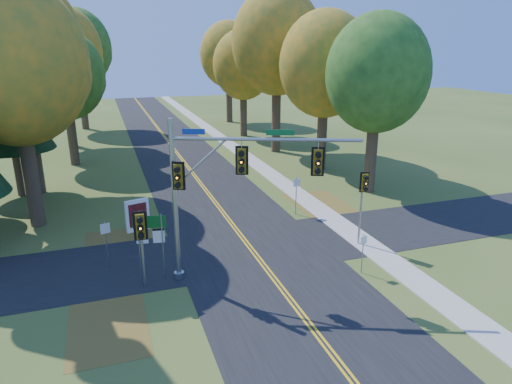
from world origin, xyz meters
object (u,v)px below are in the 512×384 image
object	(u,v)px
east_signal_pole	(363,190)
info_kiosk	(137,215)
traffic_mast	(220,181)
route_sign_cluster	(150,234)

from	to	relation	value
east_signal_pole	info_kiosk	distance (m)	12.96
traffic_mast	route_sign_cluster	bearing A→B (deg)	179.57
traffic_mast	route_sign_cluster	xyz separation A→B (m)	(-3.02, 1.26, -2.59)
east_signal_pole	route_sign_cluster	bearing A→B (deg)	-167.74
traffic_mast	route_sign_cluster	size ratio (longest dim) A/B	2.42
traffic_mast	route_sign_cluster	distance (m)	4.17
traffic_mast	east_signal_pole	xyz separation A→B (m)	(8.09, 1.33, -1.68)
traffic_mast	info_kiosk	distance (m)	8.91
traffic_mast	east_signal_pole	world-z (taller)	traffic_mast
traffic_mast	info_kiosk	bearing A→B (deg)	135.48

